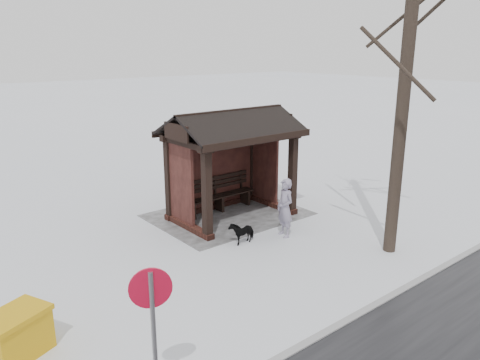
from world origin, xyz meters
name	(u,v)px	position (x,y,z in m)	size (l,w,h in m)	color
ground	(232,217)	(0.00, 0.00, 0.00)	(120.00, 120.00, 0.00)	silver
kerb	(402,290)	(0.00, 5.50, 0.01)	(120.00, 0.15, 0.06)	gray
trampled_patch	(228,215)	(0.00, -0.20, 0.01)	(4.20, 3.20, 0.02)	#97979C
bus_shelter	(228,142)	(0.00, -0.16, 2.17)	(3.60, 2.40, 3.09)	#3C1C15
pedestrian	(285,208)	(-0.17, 1.96, 0.76)	(0.56, 0.37, 1.53)	gray
dog	(242,232)	(0.95, 1.60, 0.28)	(0.30, 0.67, 0.56)	black
grit_bin	(16,335)	(6.53, 2.84, 0.39)	(1.18, 1.02, 0.76)	#C6910B
road_sign	(152,310)	(5.42, 5.28, 1.55)	(0.51, 0.25, 2.13)	gray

